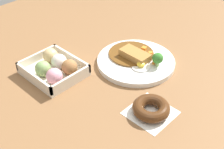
{
  "coord_description": "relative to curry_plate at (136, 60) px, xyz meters",
  "views": [
    {
      "loc": [
        -0.54,
        0.63,
        0.62
      ],
      "look_at": [
        -0.01,
        0.07,
        0.03
      ],
      "focal_mm": 47.33,
      "sensor_mm": 36.0,
      "label": 1
    }
  ],
  "objects": [
    {
      "name": "ground_plane",
      "position": [
        0.0,
        0.06,
        -0.01
      ],
      "size": [
        1.6,
        1.6,
        0.0
      ],
      "primitive_type": "plane",
      "color": "brown"
    },
    {
      "name": "curry_plate",
      "position": [
        0.0,
        0.0,
        0.0
      ],
      "size": [
        0.28,
        0.28,
        0.07
      ],
      "color": "white",
      "rests_on": "ground_plane"
    },
    {
      "name": "donut_box",
      "position": [
        0.16,
        0.24,
        0.01
      ],
      "size": [
        0.19,
        0.17,
        0.07
      ],
      "color": "beige",
      "rests_on": "ground_plane"
    },
    {
      "name": "chocolate_ring_donut",
      "position": [
        -0.19,
        0.16,
        0.0
      ],
      "size": [
        0.13,
        0.13,
        0.04
      ],
      "color": "white",
      "rests_on": "ground_plane"
    }
  ]
}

